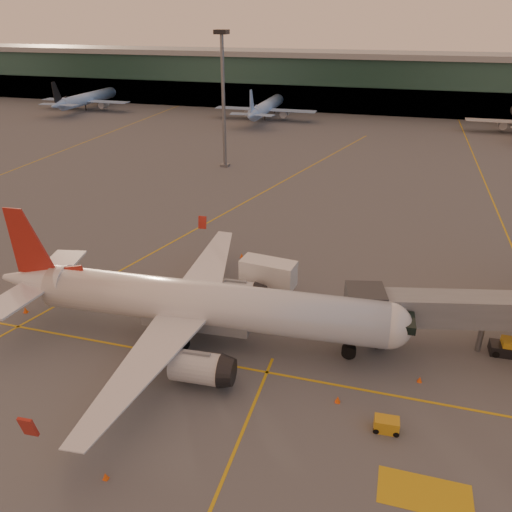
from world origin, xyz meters
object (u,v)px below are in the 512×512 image
(catering_truck, at_px, (269,278))
(gpu_cart, at_px, (386,425))
(pushback_tug, at_px, (508,348))
(main_airplane, at_px, (196,305))

(catering_truck, height_order, gpu_cart, catering_truck)
(catering_truck, height_order, pushback_tug, catering_truck)
(main_airplane, relative_size, pushback_tug, 12.73)
(gpu_cart, xyz_separation_m, pushback_tug, (10.22, 12.59, 0.11))
(catering_truck, bearing_deg, gpu_cart, -43.94)
(catering_truck, xyz_separation_m, pushback_tug, (23.55, -3.71, -1.93))
(main_airplane, distance_m, gpu_cart, 19.52)
(main_airplane, relative_size, gpu_cart, 20.61)
(catering_truck, distance_m, pushback_tug, 23.92)
(main_airplane, xyz_separation_m, gpu_cart, (17.91, -7.00, -3.36))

